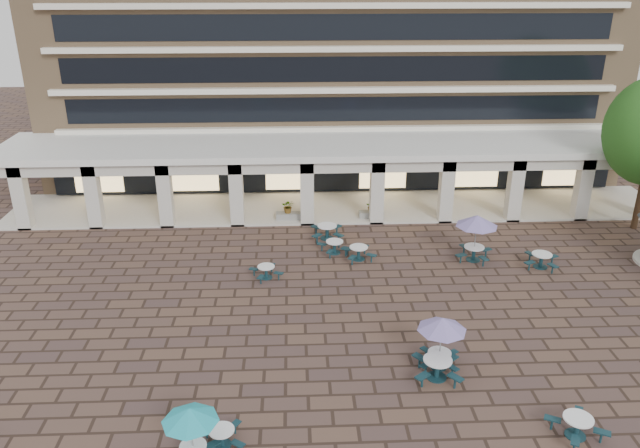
# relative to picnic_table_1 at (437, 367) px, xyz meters

# --- Properties ---
(ground) EXTENTS (120.00, 120.00, 0.00)m
(ground) POSITION_rel_picnic_table_1_xyz_m (-2.45, 3.29, -0.50)
(ground) COLOR brown
(ground) RESTS_ON ground
(retail_arcade) EXTENTS (42.00, 6.60, 4.40)m
(retail_arcade) POSITION_rel_picnic_table_1_xyz_m (-2.45, 18.09, 2.50)
(retail_arcade) COLOR white
(retail_arcade) RESTS_ON ground
(picnic_table_1) EXTENTS (2.01, 2.01, 0.83)m
(picnic_table_1) POSITION_rel_picnic_table_1_xyz_m (0.00, 0.00, 0.00)
(picnic_table_1) COLOR #14333C
(picnic_table_1) RESTS_ON ground
(picnic_table_3) EXTENTS (1.99, 1.99, 0.75)m
(picnic_table_3) POSITION_rel_picnic_table_1_xyz_m (3.98, -3.38, -0.05)
(picnic_table_3) COLOR #14333C
(picnic_table_3) RESTS_ON ground
(picnic_table_4) EXTENTS (1.81, 1.81, 2.09)m
(picnic_table_4) POSITION_rel_picnic_table_1_xyz_m (-8.66, -3.99, 1.28)
(picnic_table_4) COLOR #14333C
(picnic_table_4) RESTS_ON ground
(picnic_table_5) EXTENTS (1.63, 1.63, 0.65)m
(picnic_table_5) POSITION_rel_picnic_table_1_xyz_m (-7.84, -3.30, -0.11)
(picnic_table_5) COLOR #14333C
(picnic_table_5) RESTS_ON ground
(picnic_table_6) EXTENTS (1.92, 1.92, 2.22)m
(picnic_table_6) POSITION_rel_picnic_table_1_xyz_m (0.23, 0.66, 1.39)
(picnic_table_6) COLOR #14333C
(picnic_table_6) RESTS_ON ground
(picnic_table_8) EXTENTS (1.79, 1.79, 0.66)m
(picnic_table_8) POSITION_rel_picnic_table_1_xyz_m (-6.81, 8.56, -0.11)
(picnic_table_8) COLOR #14333C
(picnic_table_8) RESTS_ON ground
(picnic_table_9) EXTENTS (1.93, 1.93, 0.71)m
(picnic_table_9) POSITION_rel_picnic_table_1_xyz_m (-3.18, 11.34, -0.07)
(picnic_table_9) COLOR #14333C
(picnic_table_9) RESTS_ON ground
(picnic_table_10) EXTENTS (1.90, 1.90, 0.74)m
(picnic_table_10) POSITION_rel_picnic_table_1_xyz_m (-1.94, 10.49, -0.05)
(picnic_table_10) COLOR #14333C
(picnic_table_10) RESTS_ON ground
(picnic_table_11) EXTENTS (2.23, 2.23, 2.57)m
(picnic_table_11) POSITION_rel_picnic_table_1_xyz_m (4.19, 10.12, 1.69)
(picnic_table_11) COLOR #14333C
(picnic_table_11) RESTS_ON ground
(picnic_table_12) EXTENTS (1.87, 1.87, 0.83)m
(picnic_table_12) POSITION_rel_picnic_table_1_xyz_m (-3.48, 13.29, 0.00)
(picnic_table_12) COLOR #14333C
(picnic_table_12) RESTS_ON ground
(picnic_table_13) EXTENTS (2.10, 2.10, 0.78)m
(picnic_table_13) POSITION_rel_picnic_table_1_xyz_m (7.48, 9.12, -0.03)
(picnic_table_13) COLOR #14333C
(picnic_table_13) RESTS_ON ground
(planter_left) EXTENTS (1.50, 0.74, 1.35)m
(planter_left) POSITION_rel_picnic_table_1_xyz_m (-5.71, 16.19, 0.09)
(planter_left) COLOR gray
(planter_left) RESTS_ON ground
(planter_right) EXTENTS (1.50, 0.68, 1.19)m
(planter_right) POSITION_rel_picnic_table_1_xyz_m (-0.58, 16.19, -0.04)
(planter_right) COLOR gray
(planter_right) RESTS_ON ground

